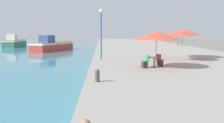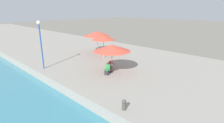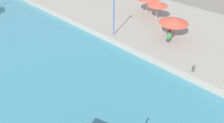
{
  "view_description": "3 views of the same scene",
  "coord_description": "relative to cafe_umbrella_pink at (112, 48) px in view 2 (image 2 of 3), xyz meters",
  "views": [
    {
      "loc": [
        0.9,
        -0.5,
        3.37
      ],
      "look_at": [
        1.5,
        14.06,
        1.58
      ],
      "focal_mm": 40.0,
      "sensor_mm": 36.0,
      "label": 1
    },
    {
      "loc": [
        -6.19,
        6.49,
        6.38
      ],
      "look_at": [
        4.74,
        16.91,
        1.78
      ],
      "focal_mm": 28.0,
      "sensor_mm": 36.0,
      "label": 2
    },
    {
      "loc": [
        -16.13,
        6.36,
        13.12
      ],
      "look_at": [
        -4.0,
        18.0,
        1.38
      ],
      "focal_mm": 35.0,
      "sensor_mm": 36.0,
      "label": 3
    }
  ],
  "objects": [
    {
      "name": "cafe_umbrella_pink",
      "position": [
        0.0,
        0.0,
        0.0
      ],
      "size": [
        3.31,
        3.31,
        2.56
      ],
      "color": "#B7B7B7",
      "rests_on": "quay_promenade"
    },
    {
      "name": "quay_promenade",
      "position": [
        3.26,
        20.09,
        -2.65
      ],
      "size": [
        16.0,
        90.0,
        0.78
      ],
      "color": "gray",
      "rests_on": "ground_plane"
    },
    {
      "name": "mooring_bollard",
      "position": [
        -4.07,
        -4.83,
        -1.92
      ],
      "size": [
        0.26,
        0.26,
        0.65
      ],
      "color": "#4C4742",
      "rests_on": "quay_promenade"
    },
    {
      "name": "cafe_umbrella_white",
      "position": [
        2.79,
        4.04,
        0.12
      ],
      "size": [
        2.66,
        2.66,
        2.62
      ],
      "color": "#B7B7B7",
      "rests_on": "quay_promenade"
    },
    {
      "name": "cafe_chair_left",
      "position": [
        0.42,
        0.53,
        -1.94
      ],
      "size": [
        0.59,
        0.58,
        0.91
      ],
      "rotation": [
        0.0,
        0.0,
        -0.85
      ],
      "color": "#2D2D33",
      "rests_on": "quay_promenade"
    },
    {
      "name": "lamppost",
      "position": [
        -3.88,
        5.46,
        0.83
      ],
      "size": [
        0.36,
        0.36,
        4.56
      ],
      "color": "#28519E",
      "rests_on": "quay_promenade"
    },
    {
      "name": "cafe_chair_right",
      "position": [
        -0.81,
        -0.16,
        -1.94
      ],
      "size": [
        0.53,
        0.51,
        0.91
      ],
      "rotation": [
        0.0,
        0.0,
        1.87
      ],
      "color": "#2D2D33",
      "rests_on": "quay_promenade"
    },
    {
      "name": "cafe_table",
      "position": [
        -0.12,
        0.05,
        -1.73
      ],
      "size": [
        0.8,
        0.8,
        0.74
      ],
      "color": "#333338",
      "rests_on": "quay_promenade"
    },
    {
      "name": "cafe_umbrella_striped",
      "position": [
        3.94,
        6.4,
        0.25
      ],
      "size": [
        3.43,
        3.43,
        2.82
      ],
      "color": "#B7B7B7",
      "rests_on": "quay_promenade"
    }
  ]
}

